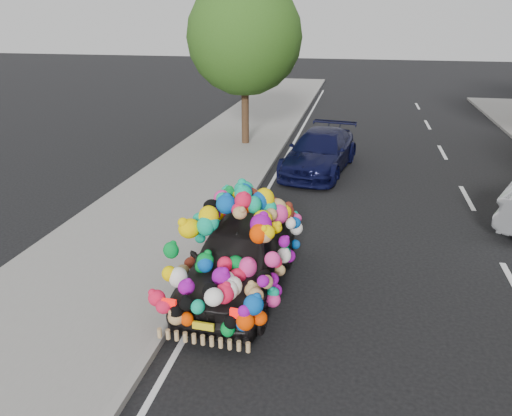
% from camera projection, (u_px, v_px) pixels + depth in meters
% --- Properties ---
extents(ground, '(100.00, 100.00, 0.00)m').
position_uv_depth(ground, '(324.00, 269.00, 10.09)').
color(ground, black).
rests_on(ground, ground).
extents(sidewalk, '(4.00, 60.00, 0.12)m').
position_uv_depth(sidewalk, '(126.00, 247.00, 10.88)').
color(sidewalk, gray).
rests_on(sidewalk, ground).
extents(kerb, '(0.15, 60.00, 0.13)m').
position_uv_depth(kerb, '(212.00, 255.00, 10.51)').
color(kerb, gray).
rests_on(kerb, ground).
extents(tree_near_sidewalk, '(4.20, 4.20, 6.13)m').
position_uv_depth(tree_near_sidewalk, '(245.00, 37.00, 18.00)').
color(tree_near_sidewalk, '#332114').
rests_on(tree_near_sidewalk, ground).
extents(plush_art_car, '(2.13, 4.18, 1.98)m').
position_uv_depth(plush_art_car, '(240.00, 240.00, 9.03)').
color(plush_art_car, black).
rests_on(plush_art_car, ground).
extents(navy_sedan, '(2.50, 4.69, 1.29)m').
position_uv_depth(navy_sedan, '(320.00, 152.00, 16.14)').
color(navy_sedan, black).
rests_on(navy_sedan, ground).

